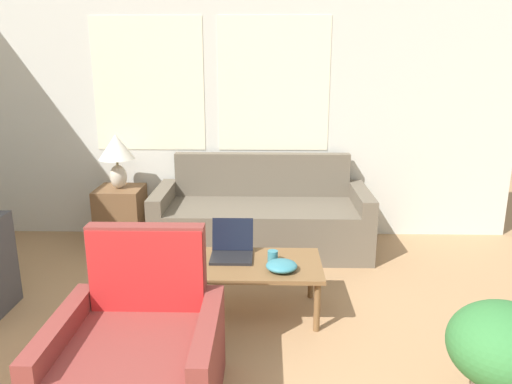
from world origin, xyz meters
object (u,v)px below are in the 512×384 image
Objects in this scene: snack_bowl at (282,266)px; potted_plant at (504,352)px; coffee_table at (249,268)px; couch at (262,220)px; armchair at (139,358)px; table_lamp at (117,152)px; cup_navy at (273,256)px; tv_remote at (196,264)px; laptop at (232,249)px.

snack_bowl is 0.33× the size of potted_plant.
snack_bowl is (0.23, -0.13, 0.07)m from coffee_table.
couch is 1.94× the size of coffee_table.
armchair is at bearing -131.89° from snack_bowl.
table_lamp is 0.81× the size of potted_plant.
potted_plant is at bearing -40.77° from coffee_table.
armchair is 1.86m from potted_plant.
cup_navy is 0.55m from tv_remote.
snack_bowl is 1.46m from potted_plant.
laptop is at bearing 138.95° from potted_plant.
laptop is (-0.21, -1.17, 0.17)m from couch.
coffee_table is 0.38m from tv_remote.
cup_navy is at bearing 8.64° from tv_remote.
laptop is at bearing 34.15° from tv_remote.
snack_bowl is at bearing -34.39° from laptop.
cup_navy is 0.51× the size of tv_remote.
couch is at bearing 96.21° from snack_bowl.
armchair is 0.98m from tv_remote.
potted_plant reaches higher than tv_remote.
laptop is 2.02× the size of tv_remote.
potted_plant is (1.43, -1.24, -0.04)m from laptop.
cup_navy is 0.36× the size of snack_bowl.
table_lamp reaches higher than cup_navy.
laptop is 3.99× the size of cup_navy.
snack_bowl is (0.36, -0.25, -0.02)m from laptop.
laptop is 1.90m from potted_plant.
armchair reaches higher than laptop.
table_lamp is 6.81× the size of cup_navy.
couch is 25.96× the size of cup_navy.
table_lamp is at bearing 136.14° from potted_plant.
table_lamp reaches higher than couch.
laptop is 0.48× the size of potted_plant.
couch is 9.34× the size of snack_bowl.
armchair reaches higher than coffee_table.
couch is 1.27m from cup_navy.
laptop is 1.44× the size of snack_bowl.
table_lamp is at bearing 135.59° from snack_bowl.
snack_bowl is 1.41× the size of tv_remote.
table_lamp is 3.45× the size of tv_remote.
couch is 1.44m from snack_bowl.
armchair reaches higher than snack_bowl.
snack_bowl is (0.06, -0.16, -0.01)m from cup_navy.
cup_navy is 1.62m from potted_plant.
laptop reaches higher than snack_bowl.
couch is 1.30m from coffee_table.
potted_plant is (1.68, -1.08, 0.01)m from tv_remote.
table_lamp reaches higher than armchair.
table_lamp reaches higher than tv_remote.
couch is at bearing 116.84° from potted_plant.
couch is 2.37m from armchair.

